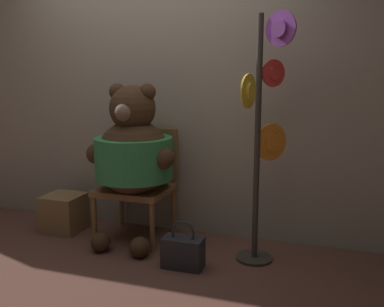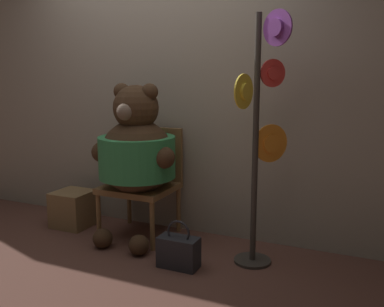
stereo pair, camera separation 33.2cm
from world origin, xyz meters
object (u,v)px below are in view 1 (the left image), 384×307
Objects in this scene: hat_display_rack at (263,133)px; handbag_on_ground at (183,252)px; chair at (139,179)px; teddy_bear at (133,153)px.

hat_display_rack is 5.07× the size of handbag_on_ground.
teddy_bear is at bearing -78.32° from chair.
teddy_bear is at bearing 178.00° from hat_display_rack.
teddy_bear reaches higher than chair.
handbag_on_ground is at bearing -149.39° from hat_display_rack.
chair is 0.70× the size of teddy_bear.
hat_display_rack reaches higher than teddy_bear.
chair is at bearing 138.80° from handbag_on_ground.
handbag_on_ground is at bearing -31.50° from teddy_bear.
chair is 1.21m from hat_display_rack.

